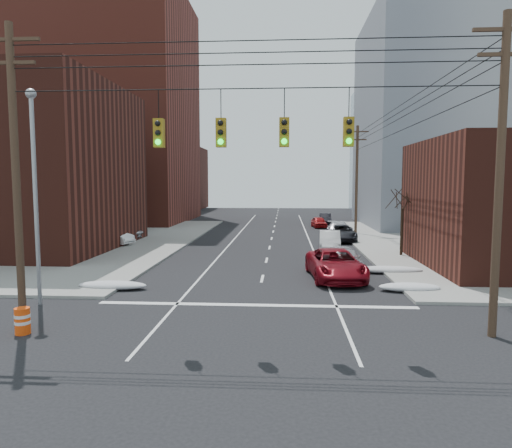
# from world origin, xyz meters

# --- Properties ---
(ground) EXTENTS (160.00, 160.00, 0.00)m
(ground) POSITION_xyz_m (0.00, 0.00, 0.00)
(ground) COLOR black
(ground) RESTS_ON ground
(building_brick_tall) EXTENTS (24.00, 20.00, 30.00)m
(building_brick_tall) POSITION_xyz_m (-24.00, 48.00, 15.00)
(building_brick_tall) COLOR maroon
(building_brick_tall) RESTS_ON ground
(building_brick_far) EXTENTS (22.00, 18.00, 12.00)m
(building_brick_far) POSITION_xyz_m (-26.00, 74.00, 6.00)
(building_brick_far) COLOR #4A1E16
(building_brick_far) RESTS_ON ground
(building_office) EXTENTS (22.00, 20.00, 25.00)m
(building_office) POSITION_xyz_m (22.00, 44.00, 12.50)
(building_office) COLOR gray
(building_office) RESTS_ON ground
(building_glass) EXTENTS (20.00, 18.00, 22.00)m
(building_glass) POSITION_xyz_m (24.00, 70.00, 11.00)
(building_glass) COLOR gray
(building_glass) RESTS_ON ground
(utility_pole_left) EXTENTS (2.20, 0.28, 11.00)m
(utility_pole_left) POSITION_xyz_m (-8.50, 3.00, 5.78)
(utility_pole_left) COLOR #473323
(utility_pole_left) RESTS_ON ground
(utility_pole_right) EXTENTS (2.20, 0.28, 11.00)m
(utility_pole_right) POSITION_xyz_m (8.50, 3.00, 5.78)
(utility_pole_right) COLOR #473323
(utility_pole_right) RESTS_ON ground
(utility_pole_far) EXTENTS (2.20, 0.28, 11.00)m
(utility_pole_far) POSITION_xyz_m (8.50, 34.00, 5.78)
(utility_pole_far) COLOR #473323
(utility_pole_far) RESTS_ON ground
(traffic_signals) EXTENTS (17.00, 0.42, 2.02)m
(traffic_signals) POSITION_xyz_m (0.10, 2.97, 7.17)
(traffic_signals) COLOR black
(traffic_signals) RESTS_ON ground
(street_light) EXTENTS (0.44, 0.44, 9.32)m
(street_light) POSITION_xyz_m (-9.50, 6.00, 5.54)
(street_light) COLOR gray
(street_light) RESTS_ON ground
(bare_tree) EXTENTS (2.09, 2.20, 4.93)m
(bare_tree) POSITION_xyz_m (9.59, 20.00, 2.32)
(bare_tree) COLOR black
(bare_tree) RESTS_ON ground
(snow_nw) EXTENTS (3.50, 1.08, 0.42)m
(snow_nw) POSITION_xyz_m (-7.40, 9.00, 0.21)
(snow_nw) COLOR silver
(snow_nw) RESTS_ON ground
(snow_ne) EXTENTS (3.00, 1.08, 0.42)m
(snow_ne) POSITION_xyz_m (7.40, 9.50, 0.21)
(snow_ne) COLOR silver
(snow_ne) RESTS_ON ground
(snow_east_far) EXTENTS (4.00, 1.08, 0.42)m
(snow_east_far) POSITION_xyz_m (7.40, 14.00, 0.21)
(snow_east_far) COLOR silver
(snow_east_far) RESTS_ON ground
(red_pickup) EXTENTS (3.21, 6.12, 1.64)m
(red_pickup) POSITION_xyz_m (4.06, 12.18, 0.82)
(red_pickup) COLOR maroon
(red_pickup) RESTS_ON ground
(parked_car_a) EXTENTS (2.39, 4.67, 1.52)m
(parked_car_a) POSITION_xyz_m (4.80, 14.46, 0.76)
(parked_car_a) COLOR #AEAEB3
(parked_car_a) RESTS_ON ground
(parked_car_b) EXTENTS (1.93, 4.66, 1.50)m
(parked_car_b) POSITION_xyz_m (4.80, 22.99, 0.75)
(parked_car_b) COLOR silver
(parked_car_b) RESTS_ON ground
(parked_car_c) EXTENTS (2.61, 5.38, 1.47)m
(parked_car_c) POSITION_xyz_m (6.40, 28.48, 0.74)
(parked_car_c) COLOR black
(parked_car_c) RESTS_ON ground
(parked_car_d) EXTENTS (2.56, 5.56, 1.58)m
(parked_car_d) POSITION_xyz_m (6.30, 29.86, 0.79)
(parked_car_d) COLOR #B4B4B9
(parked_car_d) RESTS_ON ground
(parked_car_e) EXTENTS (1.90, 3.87, 1.27)m
(parked_car_e) POSITION_xyz_m (5.25, 40.69, 0.64)
(parked_car_e) COLOR maroon
(parked_car_e) RESTS_ON ground
(parked_car_f) EXTENTS (1.60, 4.15, 1.35)m
(parked_car_f) POSITION_xyz_m (6.40, 45.61, 0.68)
(parked_car_f) COLOR black
(parked_car_f) RESTS_ON ground
(lot_car_a) EXTENTS (4.39, 2.88, 1.37)m
(lot_car_a) POSITION_xyz_m (-13.31, 24.01, 0.83)
(lot_car_a) COLOR white
(lot_car_a) RESTS_ON sidewalk_nw
(lot_car_b) EXTENTS (5.96, 3.61, 1.55)m
(lot_car_b) POSITION_xyz_m (-14.52, 27.72, 0.92)
(lot_car_b) COLOR #BDBCC1
(lot_car_b) RESTS_ON sidewalk_nw
(lot_car_c) EXTENTS (4.68, 2.05, 1.34)m
(lot_car_c) POSITION_xyz_m (-16.86, 19.46, 0.82)
(lot_car_c) COLOR black
(lot_car_c) RESTS_ON sidewalk_nw
(lot_car_d) EXTENTS (4.83, 2.84, 1.54)m
(lot_car_d) POSITION_xyz_m (-19.61, 25.21, 0.92)
(lot_car_d) COLOR #B2B2B7
(lot_car_d) RESTS_ON sidewalk_nw
(construction_barrel) EXTENTS (0.66, 0.66, 0.94)m
(construction_barrel) POSITION_xyz_m (-8.05, 2.22, 0.48)
(construction_barrel) COLOR #F8490D
(construction_barrel) RESTS_ON ground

